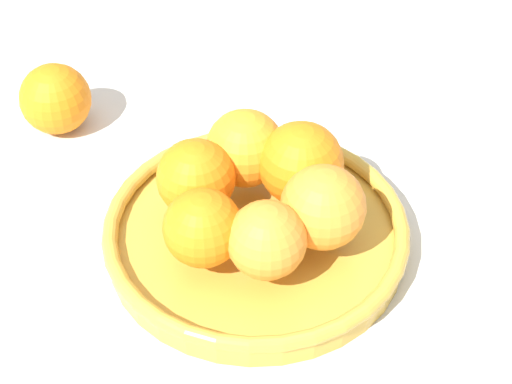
% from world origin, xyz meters
% --- Properties ---
extents(ground_plane, '(4.00, 4.00, 0.00)m').
position_xyz_m(ground_plane, '(0.00, 0.00, 0.00)').
color(ground_plane, beige).
extents(fruit_bowl, '(0.29, 0.29, 0.03)m').
position_xyz_m(fruit_bowl, '(0.00, 0.00, 0.02)').
color(fruit_bowl, gold).
rests_on(fruit_bowl, ground_plane).
extents(orange_pile, '(0.19, 0.19, 0.08)m').
position_xyz_m(orange_pile, '(0.00, 0.00, 0.07)').
color(orange_pile, orange).
rests_on(orange_pile, fruit_bowl).
extents(stray_orange, '(0.08, 0.08, 0.08)m').
position_xyz_m(stray_orange, '(-0.14, 0.25, 0.04)').
color(stray_orange, orange).
rests_on(stray_orange, ground_plane).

